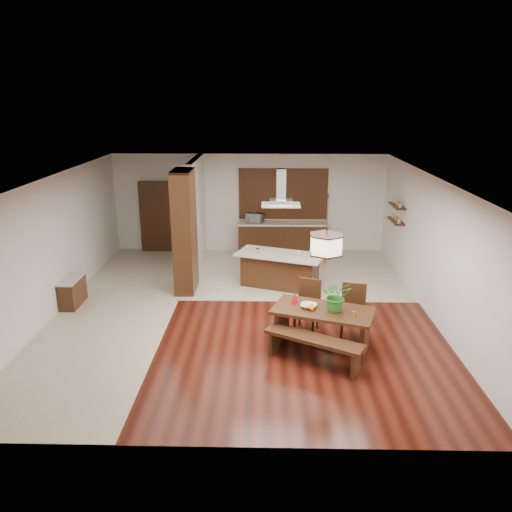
{
  "coord_description": "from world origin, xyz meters",
  "views": [
    {
      "loc": [
        0.52,
        -10.06,
        4.47
      ],
      "look_at": [
        0.3,
        0.0,
        1.25
      ],
      "focal_mm": 35.0,
      "sensor_mm": 36.0,
      "label": 1
    }
  ],
  "objects_px": {
    "dining_chair_left": "(307,306)",
    "pendant_lantern": "(327,231)",
    "range_hood": "(281,187)",
    "kitchen_island": "(280,270)",
    "foliage_plant": "(336,296)",
    "hallway_console": "(72,292)",
    "dining_bench": "(313,350)",
    "fruit_bowl": "(309,306)",
    "island_cup": "(298,253)",
    "dining_table": "(323,319)",
    "dining_chair_right": "(353,313)",
    "microwave": "(255,218)"
  },
  "relations": [
    {
      "from": "kitchen_island",
      "to": "hallway_console",
      "type": "bearing_deg",
      "value": -145.09
    },
    {
      "from": "dining_chair_left",
      "to": "fruit_bowl",
      "type": "height_order",
      "value": "dining_chair_left"
    },
    {
      "from": "dining_table",
      "to": "range_hood",
      "type": "xyz_separation_m",
      "value": [
        -0.72,
        3.08,
        1.91
      ]
    },
    {
      "from": "foliage_plant",
      "to": "kitchen_island",
      "type": "bearing_deg",
      "value": 106.65
    },
    {
      "from": "dining_bench",
      "to": "dining_table",
      "type": "bearing_deg",
      "value": 70.72
    },
    {
      "from": "hallway_console",
      "to": "island_cup",
      "type": "distance_m",
      "value": 5.24
    },
    {
      "from": "hallway_console",
      "to": "microwave",
      "type": "relative_size",
      "value": 1.83
    },
    {
      "from": "dining_table",
      "to": "dining_chair_left",
      "type": "height_order",
      "value": "dining_chair_left"
    },
    {
      "from": "dining_chair_left",
      "to": "island_cup",
      "type": "xyz_separation_m",
      "value": [
        -0.04,
        2.27,
        0.39
      ]
    },
    {
      "from": "fruit_bowl",
      "to": "pendant_lantern",
      "type": "bearing_deg",
      "value": -13.04
    },
    {
      "from": "pendant_lantern",
      "to": "microwave",
      "type": "height_order",
      "value": "pendant_lantern"
    },
    {
      "from": "dining_table",
      "to": "microwave",
      "type": "distance_m",
      "value": 6.0
    },
    {
      "from": "kitchen_island",
      "to": "microwave",
      "type": "distance_m",
      "value": 2.89
    },
    {
      "from": "hallway_console",
      "to": "dining_bench",
      "type": "height_order",
      "value": "hallway_console"
    },
    {
      "from": "hallway_console",
      "to": "dining_chair_right",
      "type": "bearing_deg",
      "value": -13.69
    },
    {
      "from": "dining_chair_right",
      "to": "kitchen_island",
      "type": "relative_size",
      "value": 0.46
    },
    {
      "from": "dining_chair_left",
      "to": "microwave",
      "type": "distance_m",
      "value": 5.29
    },
    {
      "from": "dining_chair_left",
      "to": "foliage_plant",
      "type": "height_order",
      "value": "foliage_plant"
    },
    {
      "from": "dining_table",
      "to": "microwave",
      "type": "relative_size",
      "value": 4.19
    },
    {
      "from": "dining_table",
      "to": "kitchen_island",
      "type": "relative_size",
      "value": 0.89
    },
    {
      "from": "foliage_plant",
      "to": "microwave",
      "type": "distance_m",
      "value": 6.09
    },
    {
      "from": "dining_table",
      "to": "fruit_bowl",
      "type": "height_order",
      "value": "fruit_bowl"
    },
    {
      "from": "range_hood",
      "to": "fruit_bowl",
      "type": "bearing_deg",
      "value": -81.45
    },
    {
      "from": "kitchen_island",
      "to": "island_cup",
      "type": "bearing_deg",
      "value": 2.82
    },
    {
      "from": "dining_table",
      "to": "dining_chair_right",
      "type": "height_order",
      "value": "dining_chair_right"
    },
    {
      "from": "dining_chair_right",
      "to": "foliage_plant",
      "type": "relative_size",
      "value": 1.8
    },
    {
      "from": "island_cup",
      "to": "hallway_console",
      "type": "bearing_deg",
      "value": -167.69
    },
    {
      "from": "hallway_console",
      "to": "pendant_lantern",
      "type": "relative_size",
      "value": 0.67
    },
    {
      "from": "dining_table",
      "to": "pendant_lantern",
      "type": "xyz_separation_m",
      "value": [
        -0.0,
        0.0,
        1.69
      ]
    },
    {
      "from": "dining_chair_right",
      "to": "pendant_lantern",
      "type": "xyz_separation_m",
      "value": [
        -0.61,
        -0.37,
        1.72
      ]
    },
    {
      "from": "dining_chair_right",
      "to": "dining_table",
      "type": "bearing_deg",
      "value": -136.83
    },
    {
      "from": "hallway_console",
      "to": "pendant_lantern",
      "type": "bearing_deg",
      "value": -18.82
    },
    {
      "from": "dining_bench",
      "to": "kitchen_island",
      "type": "relative_size",
      "value": 0.78
    },
    {
      "from": "hallway_console",
      "to": "foliage_plant",
      "type": "relative_size",
      "value": 1.51
    },
    {
      "from": "pendant_lantern",
      "to": "fruit_bowl",
      "type": "height_order",
      "value": "pendant_lantern"
    },
    {
      "from": "dining_chair_right",
      "to": "kitchen_island",
      "type": "height_order",
      "value": "dining_chair_right"
    },
    {
      "from": "dining_chair_left",
      "to": "pendant_lantern",
      "type": "relative_size",
      "value": 0.79
    },
    {
      "from": "hallway_console",
      "to": "dining_table",
      "type": "distance_m",
      "value": 5.69
    },
    {
      "from": "range_hood",
      "to": "microwave",
      "type": "relative_size",
      "value": 1.87
    },
    {
      "from": "range_hood",
      "to": "pendant_lantern",
      "type": "bearing_deg",
      "value": -76.84
    },
    {
      "from": "pendant_lantern",
      "to": "dining_chair_right",
      "type": "bearing_deg",
      "value": 31.43
    },
    {
      "from": "pendant_lantern",
      "to": "kitchen_island",
      "type": "distance_m",
      "value": 3.64
    },
    {
      "from": "fruit_bowl",
      "to": "range_hood",
      "type": "bearing_deg",
      "value": 98.55
    },
    {
      "from": "fruit_bowl",
      "to": "foliage_plant",
      "type": "bearing_deg",
      "value": -14.32
    },
    {
      "from": "range_hood",
      "to": "kitchen_island",
      "type": "bearing_deg",
      "value": -90.0
    },
    {
      "from": "foliage_plant",
      "to": "hallway_console",
      "type": "bearing_deg",
      "value": 161.3
    },
    {
      "from": "dining_bench",
      "to": "kitchen_island",
      "type": "bearing_deg",
      "value": 97.76
    },
    {
      "from": "dining_bench",
      "to": "fruit_bowl",
      "type": "height_order",
      "value": "fruit_bowl"
    },
    {
      "from": "pendant_lantern",
      "to": "range_hood",
      "type": "bearing_deg",
      "value": 103.16
    },
    {
      "from": "dining_chair_right",
      "to": "range_hood",
      "type": "distance_m",
      "value": 3.59
    }
  ]
}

